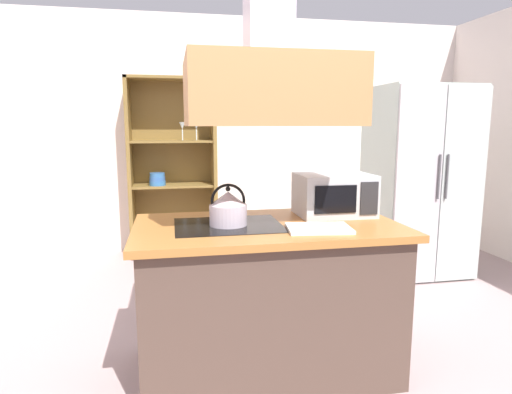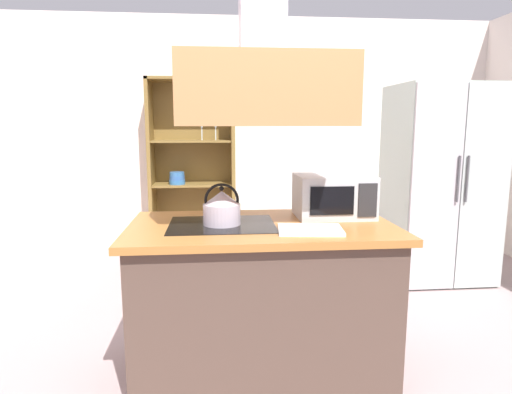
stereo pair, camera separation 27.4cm
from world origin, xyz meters
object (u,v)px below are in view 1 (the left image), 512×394
object	(u,v)px
refrigerator	(418,181)
kettle	(228,208)
dish_cabinet	(173,177)
cutting_board	(319,228)
microwave	(334,195)

from	to	relation	value
refrigerator	kettle	world-z (taller)	refrigerator
dish_cabinet	cutting_board	distance (m)	2.91
dish_cabinet	cutting_board	size ratio (longest dim) A/B	5.82
refrigerator	cutting_board	distance (m)	2.32
dish_cabinet	cutting_board	world-z (taller)	dish_cabinet
kettle	microwave	world-z (taller)	microwave
refrigerator	kettle	size ratio (longest dim) A/B	7.74
kettle	refrigerator	bearing A→B (deg)	35.35
cutting_board	microwave	bearing A→B (deg)	58.48
refrigerator	cutting_board	size ratio (longest dim) A/B	5.39
dish_cabinet	kettle	world-z (taller)	dish_cabinet
refrigerator	cutting_board	world-z (taller)	refrigerator
refrigerator	kettle	bearing A→B (deg)	-144.65
dish_cabinet	microwave	bearing A→B (deg)	-67.94
refrigerator	microwave	bearing A→B (deg)	-136.64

